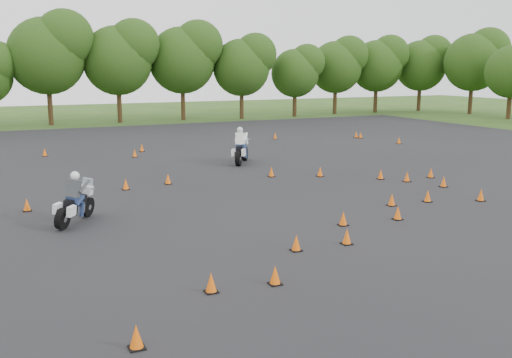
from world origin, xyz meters
The scene contains 6 objects.
ground centered at (0.00, 0.00, 0.00)m, with size 140.00×140.00×0.00m, color #2D5119.
asphalt_pad centered at (0.00, 6.00, 0.01)m, with size 62.00×62.00×0.00m, color black.
treeline centered at (1.09, 35.06, 4.55)m, with size 87.24×32.51×10.74m.
traffic_cones centered at (0.34, 5.63, 0.23)m, with size 36.47×32.59×0.45m.
rider_grey centered at (-6.23, 5.14, 0.91)m, with size 2.35×0.72×1.81m, color #393C3F, non-canonical shape.
rider_white centered at (3.80, 13.95, 1.01)m, with size 2.59×0.80×2.00m, color white, non-canonical shape.
Camera 1 is at (-8.54, -14.27, 5.16)m, focal length 40.00 mm.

